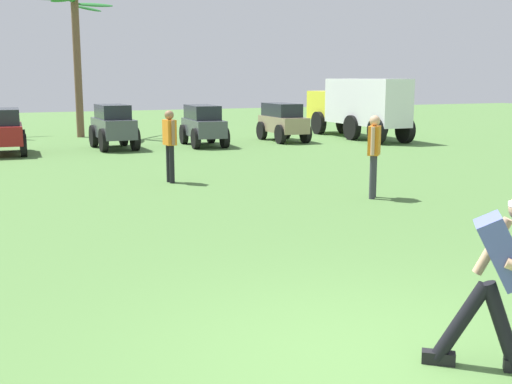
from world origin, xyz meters
TOP-DOWN VIEW (x-y plane):
  - ground_plane at (0.00, 0.00)m, footprint 80.00×80.00m
  - frisbee_thrower at (0.79, -0.53)m, footprint 0.83×0.90m
  - teammate_near_sideline at (0.95, 9.24)m, footprint 0.23×0.50m
  - teammate_midfield at (3.97, 5.97)m, footprint 0.38×0.42m
  - parked_car_slot_d at (-2.12, 16.26)m, footprint 1.24×2.44m
  - parked_car_slot_e at (1.11, 16.45)m, footprint 1.22×2.38m
  - parked_car_slot_f at (4.04, 16.20)m, footprint 1.29×2.46m
  - parked_car_slot_g at (7.16, 16.59)m, footprint 1.19×2.42m
  - box_truck at (10.24, 16.52)m, footprint 1.49×5.92m
  - palm_tree_right_of_centre at (0.75, 21.06)m, footprint 3.18×3.08m

SIDE VIEW (x-z plane):
  - ground_plane at x=0.00m, z-range 0.00..0.00m
  - parked_car_slot_d at x=-2.12m, z-range 0.05..1.39m
  - parked_car_slot_f at x=4.04m, z-range 0.05..1.39m
  - parked_car_slot_g at x=7.16m, z-range 0.05..1.39m
  - parked_car_slot_e at x=1.11m, z-range 0.04..1.44m
  - frisbee_thrower at x=0.79m, z-range 0.09..1.49m
  - teammate_near_sideline at x=0.95m, z-range 0.16..1.72m
  - teammate_midfield at x=3.97m, z-range 0.16..1.72m
  - box_truck at x=10.24m, z-range 0.13..2.33m
  - palm_tree_right_of_centre at x=0.75m, z-range 0.72..6.03m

